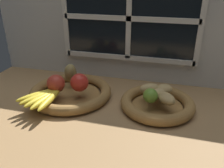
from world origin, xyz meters
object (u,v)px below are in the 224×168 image
Objects in this scene: pear_brown at (70,73)px; fruit_bowl_left at (71,92)px; lime_near at (150,96)px; apple_red_front at (56,83)px; potato_large at (158,94)px; apple_red_right at (79,82)px; potato_back at (164,89)px; fruit_bowl_right at (157,103)px; banana_bunch_front at (44,97)px; potato_small at (166,99)px; potato_oblong at (150,89)px.

fruit_bowl_left is at bearing -68.99° from pear_brown.
lime_near reaches higher than fruit_bowl_left.
apple_red_front reaches higher than potato_large.
apple_red_right is 1.15× the size of potato_back.
lime_near is at bearing -6.45° from fruit_bowl_left.
fruit_bowl_right is at bearing 3.17° from apple_red_right.
fruit_bowl_left is 5.35× the size of potato_back.
potato_back reaches higher than banana_bunch_front.
pear_brown is at bearing 167.52° from potato_small.
apple_red_front is at bearing -177.71° from potato_small.
fruit_bowl_right is 42.63cm from apple_red_front.
banana_bunch_front is 2.33× the size of potato_oblong.
potato_oblong is (39.46, 15.79, 1.01)cm from banana_bunch_front.
potato_oblong is at bearing 11.82° from apple_red_front.
pear_brown is 1.22× the size of potato_large.
potato_small is (41.28, -3.30, 4.46)cm from fruit_bowl_left.
apple_red_front is (-41.87, -5.10, 6.16)cm from fruit_bowl_right.
pear_brown reaches higher than lime_near.
fruit_bowl_right is 7.11cm from lime_near.
lime_near reaches higher than potato_large.
apple_red_front is 1.11× the size of potato_large.
potato_oblong is at bearing 98.65° from lime_near.
apple_red_front is 0.91× the size of potato_oblong.
apple_red_right is (5.30, -1.81, 6.26)cm from fruit_bowl_left.
apple_red_right is 0.93× the size of potato_oblong.
fruit_bowl_right is 6.71cm from potato_back.
potato_back is at bearing -2.50° from pear_brown.
pear_brown reaches higher than potato_oblong.
lime_near is at bearing -4.16° from apple_red_right.
apple_red_front is 45.24cm from potato_small.
potato_large is (43.17, 12.91, 0.77)cm from banana_bunch_front.
pear_brown reaches higher than apple_red_front.
potato_oblong is (38.16, 7.99, -1.45)cm from apple_red_front.
pear_brown reaches higher than fruit_bowl_left.
fruit_bowl_right is 4.44× the size of potato_back.
banana_bunch_front is (-43.17, -12.91, 3.70)cm from fruit_bowl_right.
potato_back is (40.04, 4.53, 4.51)cm from fruit_bowl_left.
apple_red_right is 30.12cm from lime_near.
fruit_bowl_left is 1.84× the size of banana_bunch_front.
fruit_bowl_left and fruit_bowl_right have the same top height.
lime_near is (-4.72, -8.53, 0.74)cm from potato_back.
potato_oblong is 9.34cm from potato_small.
lime_near reaches higher than potato_back.
apple_red_right reaches higher than potato_back.
potato_oblong is 4.70cm from potato_large.
apple_red_right reaches higher than potato_large.
apple_red_front reaches higher than potato_back.
fruit_bowl_right is 3.95× the size of apple_red_front.
banana_bunch_front reaches higher than fruit_bowl_left.
apple_red_front is at bearing -97.12° from pear_brown.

